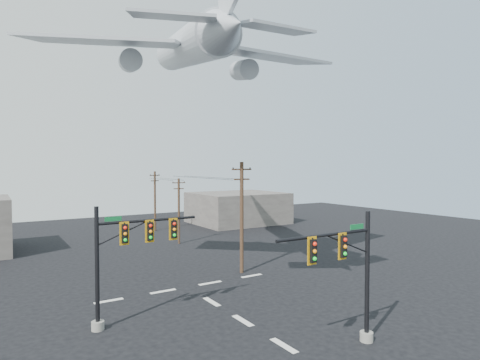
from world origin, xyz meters
TOP-DOWN VIEW (x-y plane):
  - ground at (0.00, 0.00)m, footprint 120.00×120.00m
  - lane_markings at (0.00, 5.33)m, footprint 14.00×21.20m
  - signal_mast_near at (2.78, -2.00)m, footprint 6.46×0.77m
  - signal_mast_far at (-6.26, 7.21)m, footprint 6.51×0.78m
  - utility_pole_a at (5.85, 13.33)m, footprint 1.96×0.33m
  - utility_pole_b at (6.53, 28.59)m, footprint 1.60×0.31m
  - utility_pole_c at (7.51, 39.46)m, footprint 1.71×0.69m
  - power_lines at (6.53, 26.40)m, footprint 3.35×26.13m
  - airliner at (1.06, 13.78)m, footprint 25.26×27.03m
  - building_right at (22.00, 40.00)m, footprint 14.00×12.00m

SIDE VIEW (x-z plane):
  - ground at x=0.00m, z-range 0.00..0.00m
  - lane_markings at x=0.00m, z-range 0.01..0.01m
  - building_right at x=22.00m, z-range 0.00..5.00m
  - signal_mast_near at x=2.78m, z-range 0.24..7.27m
  - signal_mast_far at x=-6.26m, z-range 0.45..7.57m
  - utility_pole_b at x=6.53m, z-range 0.18..8.12m
  - utility_pole_c at x=7.51m, z-range 0.20..8.86m
  - utility_pole_a at x=5.85m, z-range 0.23..10.01m
  - power_lines at x=6.53m, z-range 7.71..8.27m
  - airliner at x=1.06m, z-range 15.15..22.89m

